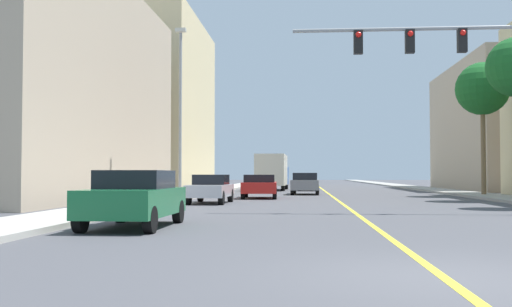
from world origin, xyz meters
The scene contains 14 objects.
ground centered at (0.00, 42.00, 0.00)m, with size 192.00×192.00×0.00m, color #47474C.
sidewalk_left centered at (-9.10, 42.00, 0.07)m, with size 2.63×168.00×0.15m, color #B2ADA3.
sidewalk_right centered at (9.10, 42.00, 0.07)m, with size 2.63×168.00×0.15m, color #9E9B93.
lane_marking_center centered at (0.00, 42.00, 0.00)m, with size 0.16×144.00×0.01m, color yellow.
building_left_far centered at (-16.90, 48.94, 8.18)m, with size 10.26×18.70×16.36m, color beige.
traffic_signal_mast centered at (4.72, 13.05, 5.25)m, with size 10.47×0.36×6.78m.
street_lamp centered at (-8.29, 22.60, 5.08)m, with size 0.56×0.28×8.99m.
palm_far centered at (9.26, 29.07, 6.60)m, with size 3.26×3.26×8.14m.
car_silver centered at (-6.19, 19.58, 0.70)m, with size 1.80×4.00×1.35m.
car_white centered at (-1.38, 41.58, 0.73)m, with size 1.76×4.42×1.43m.
car_green centered at (-6.19, 6.88, 0.77)m, with size 1.90×4.12×1.47m.
car_red centered at (-4.28, 25.52, 0.72)m, with size 2.10×4.35×1.35m.
car_gray centered at (-1.64, 32.17, 0.76)m, with size 1.98×4.27×1.46m.
delivery_truck centered at (-4.41, 42.53, 1.62)m, with size 2.59×8.07×3.03m.
Camera 1 is at (-1.88, -8.06, 1.37)m, focal length 41.34 mm.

